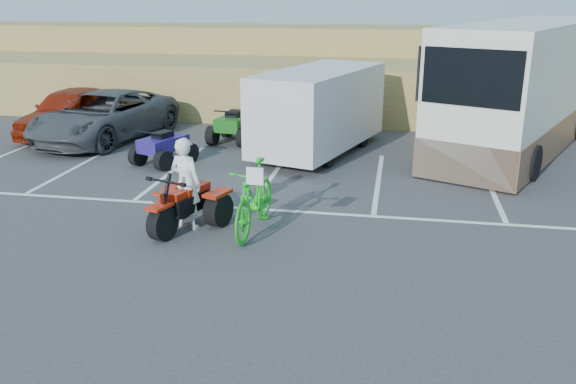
% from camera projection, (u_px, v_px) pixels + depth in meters
% --- Properties ---
extents(ground, '(100.00, 100.00, 0.00)m').
position_uv_depth(ground, '(218.00, 253.00, 11.06)').
color(ground, '#363639').
rests_on(ground, ground).
extents(parking_stripes, '(28.00, 5.16, 0.01)m').
position_uv_depth(parking_stripes, '(300.00, 188.00, 14.72)').
color(parking_stripes, white).
rests_on(parking_stripes, ground).
extents(grass_embankment, '(40.00, 8.50, 3.10)m').
position_uv_depth(grass_embankment, '(324.00, 71.00, 25.09)').
color(grass_embankment, olive).
rests_on(grass_embankment, ground).
extents(red_trike_atv, '(1.83, 2.12, 1.16)m').
position_uv_depth(red_trike_atv, '(184.00, 229.00, 12.15)').
color(red_trike_atv, '#BA1F0A').
rests_on(red_trike_atv, ground).
extents(rider, '(0.78, 0.63, 1.84)m').
position_uv_depth(rider, '(186.00, 183.00, 11.99)').
color(rider, white).
rests_on(rider, ground).
extents(green_dirt_bike, '(0.81, 2.36, 1.40)m').
position_uv_depth(green_dirt_bike, '(254.00, 198.00, 11.84)').
color(green_dirt_bike, '#14BF19').
rests_on(green_dirt_bike, ground).
extents(grey_pickup, '(3.52, 5.87, 1.52)m').
position_uv_depth(grey_pickup, '(105.00, 116.00, 19.33)').
color(grey_pickup, '#404346').
rests_on(grey_pickup, ground).
extents(red_car, '(1.97, 4.61, 1.55)m').
position_uv_depth(red_car, '(71.00, 111.00, 20.08)').
color(red_car, maroon).
rests_on(red_car, ground).
extents(cargo_trailer, '(3.53, 5.58, 2.43)m').
position_uv_depth(cargo_trailer, '(319.00, 109.00, 17.56)').
color(cargo_trailer, silver).
rests_on(cargo_trailer, ground).
extents(rv_motorhome, '(6.54, 10.30, 3.65)m').
position_uv_depth(rv_motorhome, '(524.00, 94.00, 18.27)').
color(rv_motorhome, silver).
rests_on(rv_motorhome, ground).
extents(quad_atv_blue, '(1.67, 1.88, 1.02)m').
position_uv_depth(quad_atv_blue, '(165.00, 164.00, 16.80)').
color(quad_atv_blue, navy).
rests_on(quad_atv_blue, ground).
extents(quad_atv_green, '(1.48, 1.85, 1.11)m').
position_uv_depth(quad_atv_green, '(235.00, 142.00, 19.26)').
color(quad_atv_green, '#155F17').
rests_on(quad_atv_green, ground).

